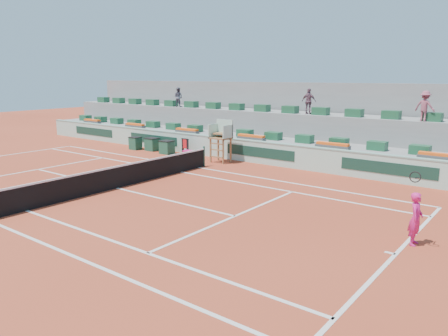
{
  "coord_description": "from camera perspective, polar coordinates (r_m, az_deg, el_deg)",
  "views": [
    {
      "loc": [
        14.98,
        -11.82,
        4.83
      ],
      "look_at": [
        4.0,
        2.5,
        1.0
      ],
      "focal_mm": 35.0,
      "sensor_mm": 36.0,
      "label": 1
    }
  ],
  "objects": [
    {
      "name": "player_bag",
      "position": [
        26.49,
        -4.46,
        1.87
      ],
      "size": [
        0.88,
        0.39,
        0.39
      ],
      "primitive_type": "cube",
      "color": "#DA1C76",
      "rests_on": "ground"
    },
    {
      "name": "flower_planters",
      "position": [
        26.78,
        -0.88,
        4.48
      ],
      "size": [
        26.8,
        0.36,
        0.28
      ],
      "color": "#4A4A4A",
      "rests_on": "seating_tier_lower"
    },
    {
      "name": "towel_rack",
      "position": [
        27.1,
        -5.1,
        2.96
      ],
      "size": [
        0.57,
        0.09,
        1.03
      ],
      "color": "black",
      "rests_on": "ground"
    },
    {
      "name": "drink_cooler_b",
      "position": [
        29.02,
        -9.38,
        3.09
      ],
      "size": [
        0.82,
        0.71,
        0.84
      ],
      "color": "#184934",
      "rests_on": "ground"
    },
    {
      "name": "drink_cooler_a",
      "position": [
        27.69,
        -7.47,
        2.72
      ],
      "size": [
        0.82,
        0.71,
        0.84
      ],
      "color": "#184934",
      "rests_on": "ground"
    },
    {
      "name": "ground",
      "position": [
        19.68,
        -13.82,
        -2.58
      ],
      "size": [
        90.0,
        90.0,
        0.0
      ],
      "primitive_type": "plane",
      "color": "maroon",
      "rests_on": "ground"
    },
    {
      "name": "spectator_mid",
      "position": [
        26.39,
        11.01,
        8.55
      ],
      "size": [
        0.89,
        0.39,
        1.5
      ],
      "primitive_type": "imported",
      "rotation": [
        0.0,
        0.0,
        3.17
      ],
      "color": "#6E4958",
      "rests_on": "seating_tier_upper"
    },
    {
      "name": "drink_cooler_c",
      "position": [
        29.68,
        -11.5,
        3.2
      ],
      "size": [
        0.73,
        0.63,
        0.84
      ],
      "color": "#184934",
      "rests_on": "ground"
    },
    {
      "name": "seating_tier_upper",
      "position": [
        28.61,
        5.62,
        4.84
      ],
      "size": [
        36.0,
        2.4,
        2.6
      ],
      "primitive_type": "cube",
      "color": "gray",
      "rests_on": "ground"
    },
    {
      "name": "seating_tier_lower",
      "position": [
        27.37,
        3.81,
        3.07
      ],
      "size": [
        36.0,
        4.0,
        1.2
      ],
      "primitive_type": "cube",
      "color": "gray",
      "rests_on": "ground"
    },
    {
      "name": "spectator_left",
      "position": [
        32.21,
        -5.99,
        9.2
      ],
      "size": [
        0.73,
        0.6,
        1.4
      ],
      "primitive_type": "imported",
      "rotation": [
        0.0,
        0.0,
        3.25
      ],
      "color": "#51505D",
      "rests_on": "seating_tier_upper"
    },
    {
      "name": "tennis_player",
      "position": [
        13.81,
        23.76,
        -6.06
      ],
      "size": [
        0.42,
        0.86,
        2.28
      ],
      "color": "#DA1C76",
      "rests_on": "ground"
    },
    {
      "name": "tennis_net",
      "position": [
        19.56,
        -13.89,
        -1.08
      ],
      "size": [
        0.1,
        11.97,
        1.1
      ],
      "color": "black",
      "rests_on": "ground"
    },
    {
      "name": "seat_row_upper",
      "position": [
        27.96,
        5.02,
        7.81
      ],
      "size": [
        32.9,
        0.6,
        0.44
      ],
      "color": "#1B5131",
      "rests_on": "seating_tier_upper"
    },
    {
      "name": "advertising_hoarding",
      "position": [
        25.57,
        1.11,
        2.54
      ],
      "size": [
        36.0,
        0.34,
        1.26
      ],
      "color": "#A5D0BC",
      "rests_on": "ground"
    },
    {
      "name": "umpire_chair",
      "position": [
        24.66,
        -0.31,
        4.32
      ],
      "size": [
        1.1,
        0.9,
        2.4
      ],
      "color": "brown",
      "rests_on": "ground"
    },
    {
      "name": "seat_row_lower",
      "position": [
        26.52,
        2.75,
        4.58
      ],
      "size": [
        32.9,
        0.6,
        0.44
      ],
      "color": "#1B5131",
      "rests_on": "seating_tier_lower"
    },
    {
      "name": "court_lines",
      "position": [
        19.68,
        -13.82,
        -2.56
      ],
      "size": [
        23.89,
        11.09,
        0.01
      ],
      "color": "silver",
      "rests_on": "ground"
    },
    {
      "name": "stadium_back_wall",
      "position": [
        29.88,
        7.29,
        6.84
      ],
      "size": [
        36.0,
        0.4,
        4.4
      ],
      "primitive_type": "cube",
      "color": "gray",
      "rests_on": "ground"
    },
    {
      "name": "spectator_right",
      "position": [
        23.87,
        24.75,
        7.35
      ],
      "size": [
        1.07,
        0.75,
        1.51
      ],
      "primitive_type": "imported",
      "rotation": [
        0.0,
        0.0,
        2.93
      ],
      "color": "#8E4757",
      "rests_on": "seating_tier_upper"
    }
  ]
}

